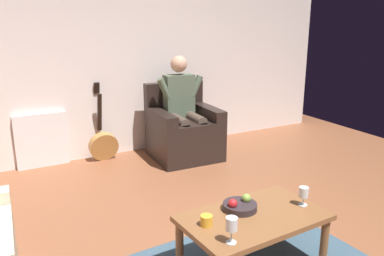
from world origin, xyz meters
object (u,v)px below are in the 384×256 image
(guitar, at_px, (103,143))
(candle_jar, at_px, (206,220))
(armchair, at_px, (183,132))
(person_seated, at_px, (183,104))
(fruit_bowl, at_px, (240,206))
(wine_glass_near, at_px, (232,226))
(coffee_table, at_px, (253,222))
(wine_glass_far, at_px, (304,193))

(guitar, bearing_deg, candle_jar, 88.59)
(armchair, bearing_deg, person_seated, -90.00)
(armchair, relative_size, fruit_bowl, 3.74)
(wine_glass_near, distance_m, candle_jar, 0.28)
(armchair, distance_m, fruit_bowl, 2.39)
(person_seated, relative_size, fruit_bowl, 5.16)
(guitar, xyz_separation_m, fruit_bowl, (-0.27, 2.67, 0.24))
(guitar, relative_size, wine_glass_near, 5.60)
(wine_glass_near, bearing_deg, person_seated, -110.96)
(wine_glass_near, bearing_deg, guitar, -90.76)
(coffee_table, height_order, wine_glass_near, wine_glass_near)
(armchair, bearing_deg, coffee_table, 76.85)
(wine_glass_near, relative_size, wine_glass_far, 1.21)
(guitar, relative_size, fruit_bowl, 3.91)
(guitar, height_order, wine_glass_far, guitar)
(coffee_table, xyz_separation_m, wine_glass_far, (-0.43, 0.05, 0.15))
(fruit_bowl, distance_m, candle_jar, 0.35)
(wine_glass_near, xyz_separation_m, fruit_bowl, (-0.31, -0.35, -0.09))
(person_seated, relative_size, wine_glass_near, 7.40)
(coffee_table, height_order, wine_glass_far, wine_glass_far)
(person_seated, relative_size, wine_glass_far, 8.95)
(guitar, distance_m, wine_glass_far, 2.95)
(coffee_table, bearing_deg, fruit_bowl, -72.78)
(armchair, height_order, candle_jar, armchair)
(wine_glass_near, relative_size, fruit_bowl, 0.70)
(armchair, height_order, wine_glass_near, armchair)
(person_seated, bearing_deg, armchair, 90.00)
(armchair, distance_m, person_seated, 0.38)
(wine_glass_far, bearing_deg, guitar, -75.46)
(armchair, relative_size, person_seated, 0.73)
(wine_glass_far, bearing_deg, fruit_bowl, -20.08)
(person_seated, xyz_separation_m, wine_glass_near, (1.01, 2.64, -0.17))
(person_seated, xyz_separation_m, coffee_table, (0.66, 2.41, -0.35))
(guitar, distance_m, candle_jar, 2.76)
(wine_glass_near, xyz_separation_m, candle_jar, (0.03, -0.27, -0.09))
(armchair, xyz_separation_m, person_seated, (-0.00, -0.00, 0.38))
(fruit_bowl, bearing_deg, guitar, -84.21)
(armchair, xyz_separation_m, wine_glass_near, (1.01, 2.63, 0.21))
(guitar, bearing_deg, coffee_table, 96.31)
(candle_jar, bearing_deg, person_seated, -113.65)
(coffee_table, distance_m, wine_glass_near, 0.45)
(guitar, xyz_separation_m, wine_glass_near, (0.04, 3.01, 0.33))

